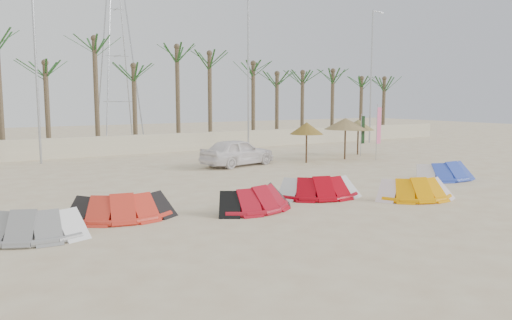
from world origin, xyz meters
TOP-DOWN VIEW (x-y plane):
  - ground at (0.00, 0.00)m, footprint 120.00×120.00m
  - boundary_wall at (0.00, 22.00)m, footprint 60.00×0.30m
  - palm_line at (0.67, 23.50)m, footprint 52.00×4.00m
  - lamp_b at (-5.96, 20.00)m, footprint 1.25×0.14m
  - lamp_c at (8.04, 20.00)m, footprint 1.25×0.14m
  - lamp_d at (20.04, 20.00)m, footprint 1.25×0.14m
  - pylon at (1.00, 28.00)m, footprint 3.00×3.00m
  - kite_grey at (-8.86, 3.60)m, footprint 3.47×2.50m
  - kite_red_left at (-6.03, 4.51)m, footprint 3.45×2.07m
  - kite_red_mid at (-1.78, 3.38)m, footprint 3.30×2.07m
  - kite_red_right at (1.36, 3.92)m, footprint 3.49×2.32m
  - kite_orange at (4.21, 1.77)m, footprint 3.33×2.32m
  - kite_blue at (9.18, 4.28)m, footprint 3.53×1.60m
  - parasol_left at (7.31, 12.21)m, footprint 1.98×1.98m
  - parasol_mid at (10.37, 12.31)m, footprint 2.61×2.61m
  - parasol_right at (12.84, 13.80)m, footprint 2.15×2.15m
  - flag_pink at (11.84, 10.95)m, footprint 0.45×0.10m
  - flag_green at (12.49, 12.96)m, footprint 0.44×0.14m
  - car at (3.26, 13.24)m, footprint 4.76×2.72m

SIDE VIEW (x-z plane):
  - ground at x=0.00m, z-range 0.00..0.00m
  - pylon at x=1.00m, z-range -7.00..7.00m
  - kite_orange at x=4.21m, z-range -0.03..0.87m
  - kite_red_mid at x=-1.78m, z-range -0.03..0.87m
  - kite_grey at x=-8.86m, z-range -0.03..0.87m
  - kite_red_right at x=1.36m, z-range -0.03..0.87m
  - kite_red_left at x=-6.03m, z-range -0.03..0.87m
  - kite_blue at x=9.18m, z-range -0.03..0.87m
  - boundary_wall at x=0.00m, z-range 0.00..1.30m
  - car at x=3.26m, z-range 0.00..1.52m
  - flag_green at x=12.49m, z-range 0.26..3.03m
  - parasol_right at x=12.84m, z-range 0.82..3.18m
  - flag_pink at x=11.84m, z-range 0.32..3.72m
  - parasol_left at x=7.31m, z-range 0.83..3.21m
  - parasol_mid at x=10.37m, z-range 0.93..3.49m
  - lamp_b at x=-5.96m, z-range 0.27..11.27m
  - lamp_c at x=8.04m, z-range 0.27..11.27m
  - lamp_d at x=20.04m, z-range 0.27..11.27m
  - palm_line at x=0.67m, z-range 2.59..10.29m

